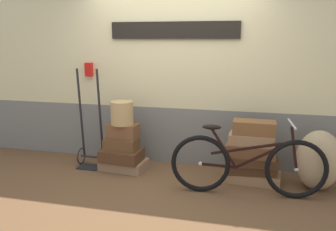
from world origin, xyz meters
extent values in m
cube|color=brown|center=(0.00, 0.00, -0.03)|extent=(9.09, 5.20, 0.06)
cube|color=slate|center=(0.00, 0.85, 0.41)|extent=(7.09, 0.20, 0.82)
cube|color=beige|center=(0.00, 0.85, 1.66)|extent=(7.09, 0.20, 1.67)
cube|color=black|center=(0.00, 0.73, 1.91)|extent=(1.80, 0.04, 0.23)
cube|color=red|center=(-1.28, 0.71, 1.35)|extent=(0.10, 0.08, 0.20)
cube|color=#937051|center=(-0.63, 0.33, 0.07)|extent=(0.65, 0.44, 0.14)
cube|color=#4C2D19|center=(-0.64, 0.28, 0.22)|extent=(0.57, 0.41, 0.17)
cube|color=brown|center=(-0.64, 0.28, 0.38)|extent=(0.45, 0.28, 0.16)
cube|color=brown|center=(-0.62, 0.33, 0.56)|extent=(0.43, 0.28, 0.20)
cube|color=#9E754C|center=(1.14, 0.33, 0.06)|extent=(0.74, 0.44, 0.11)
cube|color=#4C2D19|center=(1.12, 0.32, 0.17)|extent=(0.63, 0.36, 0.12)
cube|color=#4C2D19|center=(1.14, 0.32, 0.29)|extent=(0.60, 0.37, 0.12)
cube|color=brown|center=(1.11, 0.30, 0.42)|extent=(0.63, 0.36, 0.15)
cube|color=#9E754C|center=(1.11, 0.32, 0.56)|extent=(0.58, 0.32, 0.13)
cube|color=brown|center=(1.13, 0.32, 0.71)|extent=(0.53, 0.27, 0.17)
cylinder|color=tan|center=(-0.62, 0.31, 0.81)|extent=(0.31, 0.31, 0.32)
torus|color=black|center=(-1.30, 0.37, 0.12)|extent=(0.02, 0.24, 0.24)
torus|color=black|center=(-0.95, 0.37, 0.12)|extent=(0.02, 0.24, 0.24)
cylinder|color=black|center=(-1.12, 0.37, 0.12)|extent=(0.36, 0.02, 0.02)
cylinder|color=black|center=(-1.27, 0.37, 0.76)|extent=(0.03, 0.11, 1.28)
cylinder|color=black|center=(-0.98, 0.37, 0.76)|extent=(0.03, 0.11, 1.28)
cube|color=black|center=(-1.12, 0.26, 0.01)|extent=(0.32, 0.22, 0.02)
ellipsoid|color=tan|center=(1.90, 0.26, 0.37)|extent=(0.53, 0.45, 0.74)
torus|color=black|center=(0.53, -0.14, 0.35)|extent=(0.70, 0.11, 0.70)
sphere|color=#B2B2B7|center=(0.53, -0.14, 0.35)|extent=(0.05, 0.05, 0.05)
torus|color=black|center=(1.61, -0.06, 0.35)|extent=(0.70, 0.11, 0.70)
sphere|color=#B2B2B7|center=(1.61, -0.06, 0.35)|extent=(0.05, 0.05, 0.05)
cube|color=black|center=(1.23, -0.09, 0.50)|extent=(0.60, 0.07, 0.36)
cube|color=black|center=(0.79, -0.12, 0.56)|extent=(0.32, 0.05, 0.47)
cube|color=black|center=(0.73, -0.13, 0.34)|extent=(0.42, 0.06, 0.05)
cube|color=black|center=(1.09, -0.10, 0.58)|extent=(0.89, 0.09, 0.20)
cube|color=black|center=(1.57, -0.07, 0.60)|extent=(0.12, 0.04, 0.51)
ellipsoid|color=black|center=(0.65, -0.13, 0.81)|extent=(0.23, 0.11, 0.06)
cylinder|color=#A5A5AD|center=(1.53, -0.07, 0.88)|extent=(0.06, 0.46, 0.02)
camera|label=1|loc=(1.07, -3.98, 1.80)|focal=36.78mm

